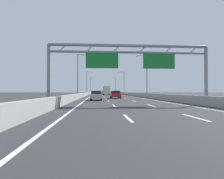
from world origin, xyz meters
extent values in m
plane|color=#2D2D30|center=(0.00, 100.00, 0.00)|extent=(260.00, 260.00, 0.00)
cube|color=white|center=(-1.80, 12.50, 0.01)|extent=(0.16, 3.00, 0.01)
cube|color=white|center=(-1.80, 21.50, 0.01)|extent=(0.16, 3.00, 0.01)
cube|color=white|center=(-1.80, 30.50, 0.01)|extent=(0.16, 3.00, 0.01)
cube|color=white|center=(-1.80, 39.50, 0.01)|extent=(0.16, 3.00, 0.01)
cube|color=white|center=(-1.80, 48.50, 0.01)|extent=(0.16, 3.00, 0.01)
cube|color=white|center=(-1.80, 57.50, 0.01)|extent=(0.16, 3.00, 0.01)
cube|color=white|center=(-1.80, 66.50, 0.01)|extent=(0.16, 3.00, 0.01)
cube|color=white|center=(-1.80, 75.50, 0.01)|extent=(0.16, 3.00, 0.01)
cube|color=white|center=(-1.80, 84.50, 0.01)|extent=(0.16, 3.00, 0.01)
cube|color=white|center=(-1.80, 93.50, 0.01)|extent=(0.16, 3.00, 0.01)
cube|color=white|center=(-1.80, 102.50, 0.01)|extent=(0.16, 3.00, 0.01)
cube|color=white|center=(-1.80, 111.50, 0.01)|extent=(0.16, 3.00, 0.01)
cube|color=white|center=(-1.80, 120.50, 0.01)|extent=(0.16, 3.00, 0.01)
cube|color=white|center=(-1.80, 129.50, 0.01)|extent=(0.16, 3.00, 0.01)
cube|color=white|center=(-1.80, 138.50, 0.01)|extent=(0.16, 3.00, 0.01)
cube|color=white|center=(-1.80, 147.50, 0.01)|extent=(0.16, 3.00, 0.01)
cube|color=white|center=(-1.80, 156.50, 0.01)|extent=(0.16, 3.00, 0.01)
cube|color=white|center=(1.80, 12.50, 0.01)|extent=(0.16, 3.00, 0.01)
cube|color=white|center=(1.80, 21.50, 0.01)|extent=(0.16, 3.00, 0.01)
cube|color=white|center=(1.80, 30.50, 0.01)|extent=(0.16, 3.00, 0.01)
cube|color=white|center=(1.80, 39.50, 0.01)|extent=(0.16, 3.00, 0.01)
cube|color=white|center=(1.80, 48.50, 0.01)|extent=(0.16, 3.00, 0.01)
cube|color=white|center=(1.80, 57.50, 0.01)|extent=(0.16, 3.00, 0.01)
cube|color=white|center=(1.80, 66.50, 0.01)|extent=(0.16, 3.00, 0.01)
cube|color=white|center=(1.80, 75.50, 0.01)|extent=(0.16, 3.00, 0.01)
cube|color=white|center=(1.80, 84.50, 0.01)|extent=(0.16, 3.00, 0.01)
cube|color=white|center=(1.80, 93.50, 0.01)|extent=(0.16, 3.00, 0.01)
cube|color=white|center=(1.80, 102.50, 0.01)|extent=(0.16, 3.00, 0.01)
cube|color=white|center=(1.80, 111.50, 0.01)|extent=(0.16, 3.00, 0.01)
cube|color=white|center=(1.80, 120.50, 0.01)|extent=(0.16, 3.00, 0.01)
cube|color=white|center=(1.80, 129.50, 0.01)|extent=(0.16, 3.00, 0.01)
cube|color=white|center=(1.80, 138.50, 0.01)|extent=(0.16, 3.00, 0.01)
cube|color=white|center=(1.80, 147.50, 0.01)|extent=(0.16, 3.00, 0.01)
cube|color=white|center=(1.80, 156.50, 0.01)|extent=(0.16, 3.00, 0.01)
cube|color=white|center=(-5.25, 88.00, 0.01)|extent=(0.16, 176.00, 0.01)
cube|color=white|center=(5.25, 88.00, 0.01)|extent=(0.16, 176.00, 0.01)
cube|color=#9E9E99|center=(-6.90, 110.00, 0.47)|extent=(0.45, 220.00, 0.95)
cube|color=#9E9E99|center=(6.90, 110.00, 0.47)|extent=(0.45, 220.00, 0.95)
cylinder|color=gray|center=(-8.36, 23.26, 3.10)|extent=(0.36, 0.36, 6.20)
cylinder|color=gray|center=(8.36, 23.26, 3.10)|extent=(0.36, 0.36, 6.20)
cylinder|color=gray|center=(0.00, 23.26, 6.20)|extent=(16.71, 0.32, 0.32)
cylinder|color=gray|center=(0.00, 23.26, 5.50)|extent=(16.71, 0.26, 0.26)
cylinder|color=gray|center=(-6.96, 23.26, 5.85)|extent=(0.74, 0.10, 0.74)
cylinder|color=gray|center=(-4.18, 23.26, 5.85)|extent=(0.74, 0.10, 0.74)
cylinder|color=gray|center=(-1.39, 23.26, 5.85)|extent=(0.74, 0.10, 0.74)
cylinder|color=gray|center=(1.39, 23.26, 5.85)|extent=(0.74, 0.10, 0.74)
cylinder|color=gray|center=(4.18, 23.26, 5.85)|extent=(0.74, 0.10, 0.74)
cylinder|color=gray|center=(6.96, 23.26, 5.85)|extent=(0.74, 0.10, 0.74)
cube|color=#19752D|center=(-2.89, 23.26, 4.60)|extent=(3.40, 0.12, 1.60)
cube|color=#19752D|center=(3.17, 23.26, 4.60)|extent=(3.40, 0.12, 1.60)
cylinder|color=slate|center=(-7.70, 46.99, 4.75)|extent=(0.20, 0.20, 9.50)
cylinder|color=slate|center=(-6.60, 46.99, 9.35)|extent=(2.20, 0.12, 0.12)
cube|color=#F2EAC6|center=(-5.50, 46.99, 9.25)|extent=(0.56, 0.28, 0.20)
cylinder|color=slate|center=(7.70, 46.99, 4.75)|extent=(0.20, 0.20, 9.50)
cylinder|color=slate|center=(6.60, 46.99, 9.35)|extent=(2.20, 0.12, 0.12)
cube|color=#F2EAC6|center=(5.50, 46.99, 9.25)|extent=(0.56, 0.28, 0.20)
cylinder|color=slate|center=(-7.70, 86.29, 4.75)|extent=(0.20, 0.20, 9.50)
cylinder|color=slate|center=(-6.60, 86.29, 9.35)|extent=(2.20, 0.12, 0.12)
cube|color=#F2EAC6|center=(-5.50, 86.29, 9.25)|extent=(0.56, 0.28, 0.20)
cylinder|color=slate|center=(7.70, 86.29, 4.75)|extent=(0.20, 0.20, 9.50)
cylinder|color=slate|center=(6.60, 86.29, 9.35)|extent=(2.20, 0.12, 0.12)
cube|color=#F2EAC6|center=(5.50, 86.29, 9.25)|extent=(0.56, 0.28, 0.20)
cylinder|color=slate|center=(-7.70, 125.58, 4.75)|extent=(0.20, 0.20, 9.50)
cylinder|color=slate|center=(-6.60, 125.58, 9.35)|extent=(2.20, 0.12, 0.12)
cube|color=#F2EAC6|center=(-5.50, 125.58, 9.25)|extent=(0.56, 0.28, 0.20)
cylinder|color=slate|center=(7.70, 125.58, 4.75)|extent=(0.20, 0.20, 9.50)
cylinder|color=slate|center=(6.60, 125.58, 9.35)|extent=(2.20, 0.12, 0.12)
cube|color=#F2EAC6|center=(5.50, 125.58, 9.25)|extent=(0.56, 0.28, 0.20)
cube|color=red|center=(0.12, 41.81, 0.66)|extent=(1.88, 4.44, 0.69)
cube|color=black|center=(0.12, 41.49, 1.23)|extent=(1.65, 2.07, 0.44)
cylinder|color=black|center=(-0.71, 43.48, 0.32)|extent=(0.22, 0.64, 0.64)
cylinder|color=black|center=(0.95, 43.48, 0.32)|extent=(0.22, 0.64, 0.64)
cylinder|color=black|center=(-0.71, 40.13, 0.32)|extent=(0.22, 0.64, 0.64)
cylinder|color=black|center=(0.95, 40.13, 0.32)|extent=(0.22, 0.64, 0.64)
cube|color=#A8ADB2|center=(-3.57, 33.42, 0.63)|extent=(1.74, 4.50, 0.63)
cube|color=black|center=(-3.57, 33.78, 1.20)|extent=(1.53, 1.84, 0.50)
cylinder|color=black|center=(-4.33, 35.12, 0.32)|extent=(0.22, 0.64, 0.64)
cylinder|color=black|center=(-2.81, 35.12, 0.32)|extent=(0.22, 0.64, 0.64)
cylinder|color=black|center=(-4.33, 31.72, 0.32)|extent=(0.22, 0.64, 0.64)
cylinder|color=black|center=(-2.81, 31.72, 0.32)|extent=(0.22, 0.64, 0.64)
cube|color=black|center=(3.71, 79.49, 0.68)|extent=(1.80, 4.23, 0.72)
cube|color=black|center=(3.71, 79.29, 1.29)|extent=(1.58, 1.88, 0.51)
cylinder|color=black|center=(2.92, 81.06, 0.32)|extent=(0.22, 0.64, 0.64)
cylinder|color=black|center=(4.49, 81.06, 0.32)|extent=(0.22, 0.64, 0.64)
cylinder|color=black|center=(2.92, 77.93, 0.32)|extent=(0.22, 0.64, 0.64)
cylinder|color=black|center=(4.49, 77.93, 0.32)|extent=(0.22, 0.64, 0.64)
cube|color=orange|center=(-0.03, 104.23, 0.65)|extent=(1.84, 4.30, 0.67)
cube|color=black|center=(-0.03, 103.67, 1.20)|extent=(1.62, 1.75, 0.43)
cylinder|color=black|center=(-0.84, 105.82, 0.32)|extent=(0.22, 0.64, 0.64)
cylinder|color=black|center=(0.77, 105.82, 0.32)|extent=(0.22, 0.64, 0.64)
cylinder|color=black|center=(-0.84, 102.63, 0.32)|extent=(0.22, 0.64, 0.64)
cylinder|color=black|center=(0.77, 102.63, 0.32)|extent=(0.22, 0.64, 0.64)
cube|color=yellow|center=(-3.70, 82.52, 0.64)|extent=(1.87, 4.28, 0.65)
cube|color=black|center=(-3.70, 82.65, 1.23)|extent=(1.65, 1.86, 0.53)
cylinder|color=black|center=(-4.52, 84.12, 0.32)|extent=(0.22, 0.64, 0.64)
cylinder|color=black|center=(-2.87, 84.12, 0.32)|extent=(0.22, 0.64, 0.64)
cylinder|color=black|center=(-4.52, 80.93, 0.32)|extent=(0.22, 0.64, 0.64)
cylinder|color=black|center=(-2.87, 80.93, 0.32)|extent=(0.22, 0.64, 0.64)
cube|color=silver|center=(-0.20, 116.95, 0.63)|extent=(1.86, 4.35, 0.62)
cube|color=black|center=(-0.20, 116.61, 1.15)|extent=(1.64, 1.84, 0.43)
cylinder|color=black|center=(-1.02, 118.57, 0.32)|extent=(0.22, 0.64, 0.64)
cylinder|color=black|center=(0.63, 118.57, 0.32)|extent=(0.22, 0.64, 0.64)
cylinder|color=black|center=(-1.02, 115.33, 0.32)|extent=(0.22, 0.64, 0.64)
cylinder|color=black|center=(0.63, 115.33, 0.32)|extent=(0.22, 0.64, 0.64)
cube|color=#B21E19|center=(-0.12, 79.50, 1.39)|extent=(2.37, 2.24, 1.82)
cube|color=beige|center=(-0.12, 75.39, 1.82)|extent=(2.37, 5.57, 2.67)
cylinder|color=black|center=(-1.16, 79.72, 0.48)|extent=(0.28, 0.96, 0.96)
cylinder|color=black|center=(0.93, 79.72, 0.48)|extent=(0.28, 0.96, 0.96)
cylinder|color=black|center=(-1.16, 74.00, 0.48)|extent=(0.28, 0.96, 0.96)
cylinder|color=black|center=(0.93, 74.00, 0.48)|extent=(0.28, 0.96, 0.96)
camera|label=1|loc=(-3.37, 1.99, 1.41)|focal=32.72mm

